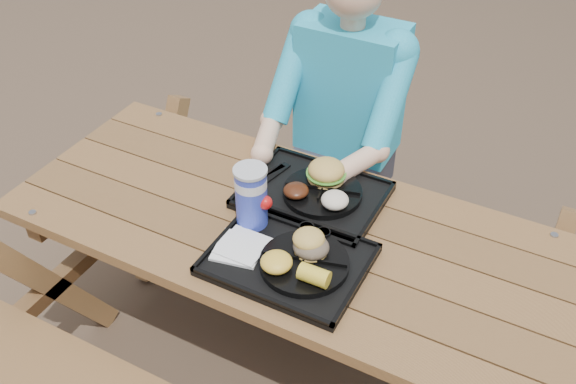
% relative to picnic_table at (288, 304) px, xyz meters
% --- Properties ---
extents(ground, '(60.00, 60.00, 0.00)m').
position_rel_picnic_table_xyz_m(ground, '(0.00, 0.00, -0.38)').
color(ground, '#999999').
rests_on(ground, ground).
extents(picnic_table, '(1.80, 1.49, 0.75)m').
position_rel_picnic_table_xyz_m(picnic_table, '(0.00, 0.00, 0.00)').
color(picnic_table, '#999999').
rests_on(picnic_table, ground).
extents(tray_near, '(0.45, 0.35, 0.02)m').
position_rel_picnic_table_xyz_m(tray_near, '(0.08, -0.15, 0.39)').
color(tray_near, black).
rests_on(tray_near, picnic_table).
extents(tray_far, '(0.45, 0.35, 0.02)m').
position_rel_picnic_table_xyz_m(tray_far, '(0.01, 0.15, 0.39)').
color(tray_far, black).
rests_on(tray_far, picnic_table).
extents(plate_near, '(0.26, 0.26, 0.02)m').
position_rel_picnic_table_xyz_m(plate_near, '(0.14, -0.16, 0.41)').
color(plate_near, black).
rests_on(plate_near, tray_near).
extents(plate_far, '(0.26, 0.26, 0.02)m').
position_rel_picnic_table_xyz_m(plate_far, '(0.04, 0.16, 0.41)').
color(plate_far, black).
rests_on(plate_far, tray_far).
extents(napkin_stack, '(0.16, 0.16, 0.02)m').
position_rel_picnic_table_xyz_m(napkin_stack, '(-0.07, -0.19, 0.40)').
color(napkin_stack, white).
rests_on(napkin_stack, tray_near).
extents(soda_cup, '(0.10, 0.10, 0.20)m').
position_rel_picnic_table_xyz_m(soda_cup, '(-0.09, -0.06, 0.49)').
color(soda_cup, '#182AB4').
rests_on(soda_cup, tray_near).
extents(condiment_bbq, '(0.05, 0.05, 0.03)m').
position_rel_picnic_table_xyz_m(condiment_bbq, '(0.08, -0.03, 0.41)').
color(condiment_bbq, black).
rests_on(condiment_bbq, tray_near).
extents(condiment_mustard, '(0.04, 0.04, 0.03)m').
position_rel_picnic_table_xyz_m(condiment_mustard, '(0.13, -0.03, 0.41)').
color(condiment_mustard, yellow).
rests_on(condiment_mustard, tray_near).
extents(sandwich, '(0.10, 0.10, 0.10)m').
position_rel_picnic_table_xyz_m(sandwich, '(0.14, -0.12, 0.47)').
color(sandwich, gold).
rests_on(sandwich, plate_near).
extents(mac_cheese, '(0.09, 0.09, 0.05)m').
position_rel_picnic_table_xyz_m(mac_cheese, '(0.08, -0.22, 0.44)').
color(mac_cheese, yellow).
rests_on(mac_cheese, plate_near).
extents(corn_cob, '(0.09, 0.09, 0.05)m').
position_rel_picnic_table_xyz_m(corn_cob, '(0.20, -0.22, 0.44)').
color(corn_cob, yellow).
rests_on(corn_cob, plate_near).
extents(cutlery_far, '(0.06, 0.17, 0.01)m').
position_rel_picnic_table_xyz_m(cutlery_far, '(-0.15, 0.17, 0.40)').
color(cutlery_far, black).
rests_on(cutlery_far, tray_far).
extents(burger, '(0.12, 0.12, 0.11)m').
position_rel_picnic_table_xyz_m(burger, '(0.03, 0.22, 0.47)').
color(burger, gold).
rests_on(burger, plate_far).
extents(baked_beans, '(0.08, 0.08, 0.04)m').
position_rel_picnic_table_xyz_m(baked_beans, '(-0.02, 0.10, 0.43)').
color(baked_beans, '#461E0E').
rests_on(baked_beans, plate_far).
extents(potato_salad, '(0.09, 0.09, 0.05)m').
position_rel_picnic_table_xyz_m(potato_salad, '(0.11, 0.11, 0.44)').
color(potato_salad, '#F2E5CD').
rests_on(potato_salad, plate_far).
extents(diner, '(0.48, 0.84, 1.28)m').
position_rel_picnic_table_xyz_m(diner, '(-0.09, 0.66, 0.27)').
color(diner, '#17A59B').
rests_on(diner, ground).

